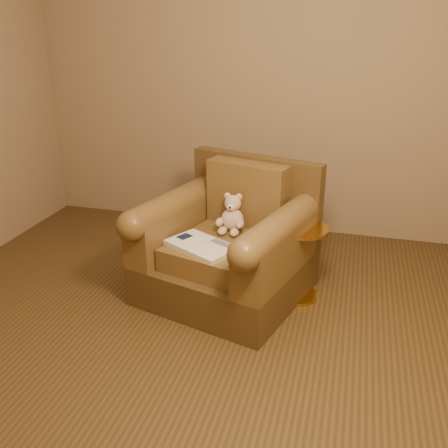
# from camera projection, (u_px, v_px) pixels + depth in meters

# --- Properties ---
(floor) EXTENTS (4.00, 4.00, 0.00)m
(floor) POSITION_uv_depth(u_px,v_px,m) (183.00, 347.00, 2.99)
(floor) COLOR #4D361A
(floor) RESTS_ON ground
(room) EXTENTS (4.02, 4.02, 2.71)m
(room) POSITION_uv_depth(u_px,v_px,m) (172.00, 43.00, 2.34)
(room) COLOR #93795A
(room) RESTS_ON ground
(armchair) EXTENTS (1.24, 1.21, 0.91)m
(armchair) POSITION_uv_depth(u_px,v_px,m) (229.00, 246.00, 3.47)
(armchair) COLOR #4C3519
(armchair) RESTS_ON floor
(teddy_bear) EXTENTS (0.20, 0.22, 0.28)m
(teddy_bear) POSITION_uv_depth(u_px,v_px,m) (232.00, 217.00, 3.48)
(teddy_bear) COLOR #CFAC91
(teddy_bear) RESTS_ON armchair
(guidebook) EXTENTS (0.53, 0.46, 0.04)m
(guidebook) POSITION_uv_depth(u_px,v_px,m) (201.00, 246.00, 3.24)
(guidebook) COLOR beige
(guidebook) RESTS_ON armchair
(side_table) EXTENTS (0.38, 0.38, 0.53)m
(side_table) POSITION_uv_depth(u_px,v_px,m) (299.00, 260.00, 3.43)
(side_table) COLOR gold
(side_table) RESTS_ON floor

